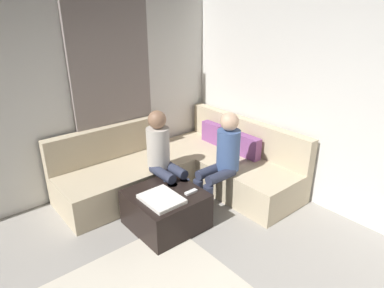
% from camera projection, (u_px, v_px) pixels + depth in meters
% --- Properties ---
extents(wall_left, '(0.12, 6.00, 2.70)m').
position_uv_depth(wall_left, '(1.00, 103.00, 3.66)').
color(wall_left, silver).
rests_on(wall_left, ground_plane).
extents(curtain_panel, '(0.06, 1.10, 2.50)m').
position_uv_depth(curtain_panel, '(114.00, 95.00, 4.40)').
color(curtain_panel, gray).
rests_on(curtain_panel, ground_plane).
extents(sectional_couch, '(2.10, 2.55, 0.87)m').
position_uv_depth(sectional_couch, '(185.00, 168.00, 4.58)').
color(sectional_couch, '#C6B593').
rests_on(sectional_couch, ground_plane).
extents(ottoman, '(0.76, 0.76, 0.42)m').
position_uv_depth(ottoman, '(166.00, 209.00, 3.79)').
color(ottoman, black).
rests_on(ottoman, ground_plane).
extents(folded_blanket, '(0.44, 0.36, 0.04)m').
position_uv_depth(folded_blanket, '(162.00, 199.00, 3.56)').
color(folded_blanket, white).
rests_on(folded_blanket, ottoman).
extents(coffee_mug, '(0.08, 0.08, 0.10)m').
position_uv_depth(coffee_mug, '(167.00, 177.00, 3.95)').
color(coffee_mug, '#334C72').
rests_on(coffee_mug, ottoman).
extents(game_remote, '(0.05, 0.15, 0.02)m').
position_uv_depth(game_remote, '(191.00, 192.00, 3.71)').
color(game_remote, white).
rests_on(game_remote, ottoman).
extents(person_on_couch_back, '(0.30, 0.60, 1.20)m').
position_uv_depth(person_on_couch_back, '(222.00, 158.00, 4.00)').
color(person_on_couch_back, '#2D3347').
rests_on(person_on_couch_back, ground_plane).
extents(person_on_couch_side, '(0.60, 0.30, 1.20)m').
position_uv_depth(person_on_couch_side, '(163.00, 155.00, 4.06)').
color(person_on_couch_side, '#2D3347').
rests_on(person_on_couch_side, ground_plane).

